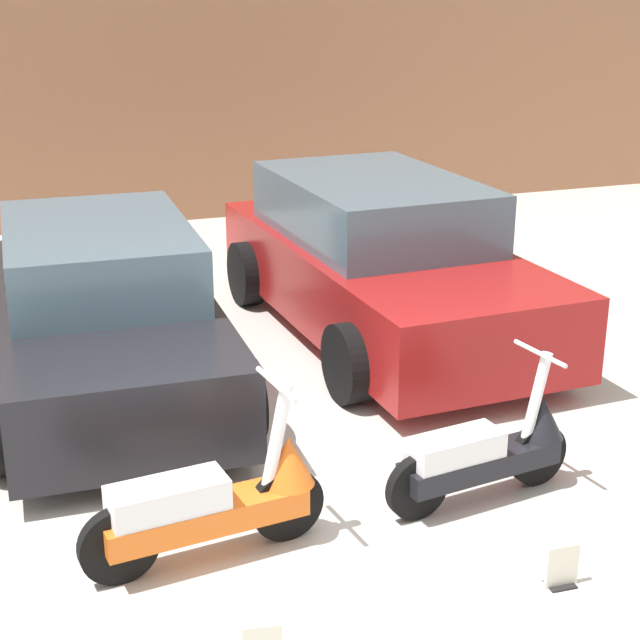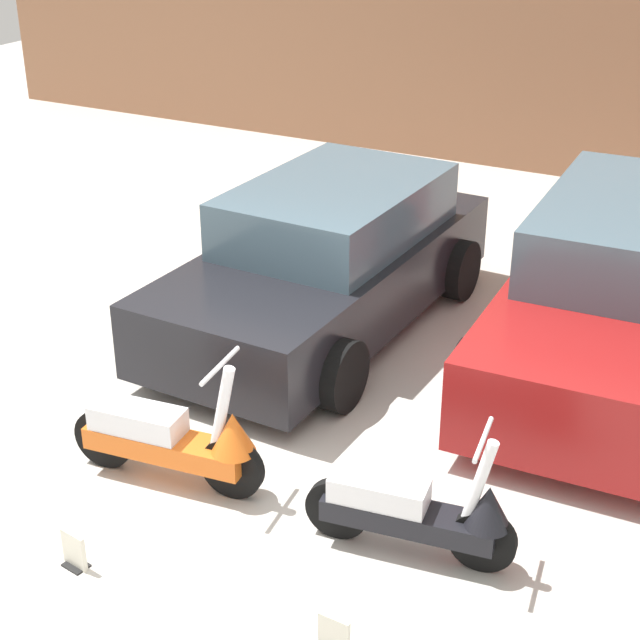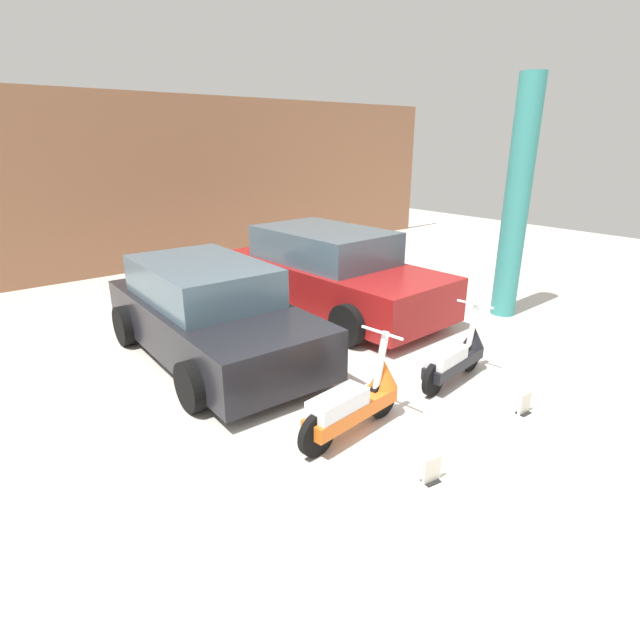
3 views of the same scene
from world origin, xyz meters
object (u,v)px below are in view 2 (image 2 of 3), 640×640
car_rear_left (327,261)px  placard_near_left_scooter (74,552)px  car_rear_center (630,292)px  placard_near_right_scooter (334,637)px  scooter_front_right (419,510)px  scooter_front_left (174,438)px

car_rear_left → placard_near_left_scooter: 3.92m
car_rear_left → placard_near_left_scooter: car_rear_left is taller
car_rear_center → placard_near_left_scooter: 5.05m
placard_near_right_scooter → car_rear_left: bearing=118.1°
car_rear_center → placard_near_right_scooter: 4.34m
car_rear_left → placard_near_right_scooter: bearing=30.0°
scooter_front_right → placard_near_right_scooter: scooter_front_right is taller
scooter_front_left → car_rear_left: (-0.24, 2.82, 0.28)m
scooter_front_right → placard_near_left_scooter: size_ratio=5.39×
scooter_front_left → car_rear_center: car_rear_center is taller
scooter_front_left → car_rear_left: car_rear_left is taller
scooter_front_right → placard_near_left_scooter: 2.21m
car_rear_left → car_rear_center: bearing=102.1°
scooter_front_right → car_rear_center: size_ratio=0.32×
placard_near_left_scooter → scooter_front_left: bearing=88.2°
car_rear_left → car_rear_center: car_rear_center is taller
placard_near_left_scooter → placard_near_right_scooter: bearing=3.7°
car_rear_left → placard_near_right_scooter: car_rear_left is taller
scooter_front_left → scooter_front_right: size_ratio=1.08×
car_rear_left → placard_near_left_scooter: bearing=5.0°
scooter_front_left → placard_near_left_scooter: (-0.03, -1.06, -0.26)m
scooter_front_right → car_rear_center: 3.30m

